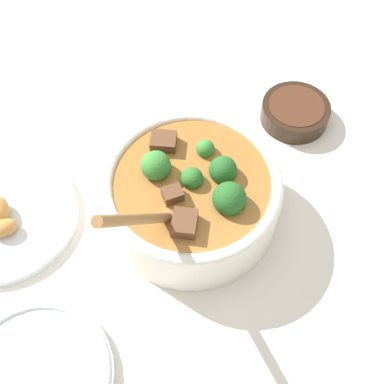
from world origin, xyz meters
name	(u,v)px	position (x,y,z in m)	size (l,w,h in m)	color
ground_plane	(192,213)	(0.00, 0.00, 0.00)	(4.00, 4.00, 0.00)	silver
stew_bowl	(192,194)	(0.00, 0.00, 0.05)	(0.28, 0.23, 0.24)	white
condiment_bowl	(295,112)	(-0.20, 0.14, 0.02)	(0.11, 0.11, 0.03)	black
empty_plate	(34,378)	(0.25, -0.15, 0.01)	(0.18, 0.18, 0.02)	white
food_plate	(3,217)	(0.05, -0.26, 0.01)	(0.21, 0.21, 0.04)	white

